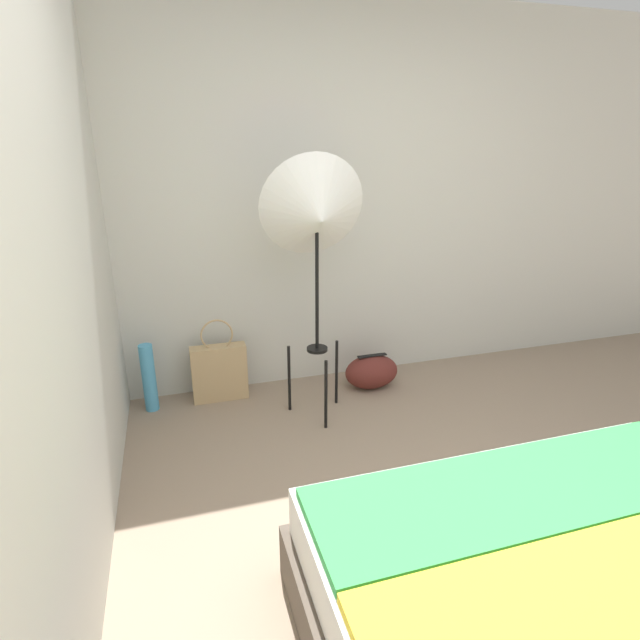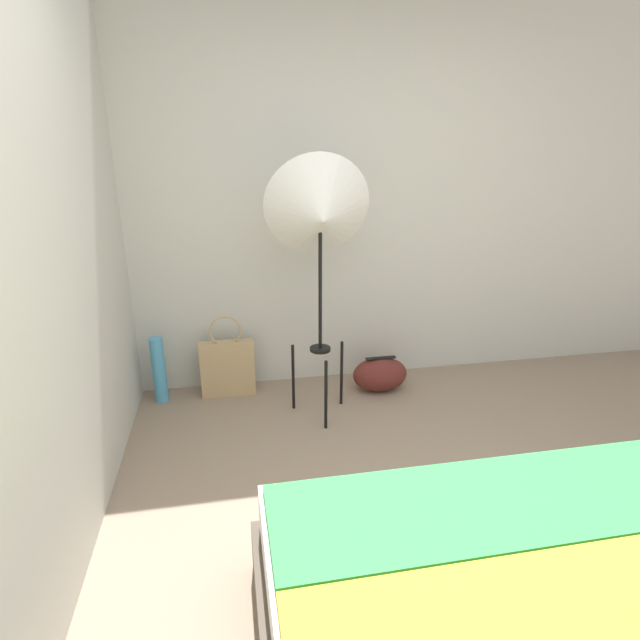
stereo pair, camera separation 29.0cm
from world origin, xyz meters
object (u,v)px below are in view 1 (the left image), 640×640
at_px(photo_umbrella, 317,215).
at_px(duffel_bag, 371,372).
at_px(paper_roll, 149,378).
at_px(tote_bag, 219,372).

relative_size(photo_umbrella, duffel_bag, 4.17).
bearing_deg(duffel_bag, paper_roll, 175.39).
bearing_deg(paper_roll, duffel_bag, -4.61).
xyz_separation_m(photo_umbrella, duffel_bag, (0.48, 0.24, -1.17)).
xyz_separation_m(tote_bag, paper_roll, (-0.46, -0.02, 0.03)).
bearing_deg(tote_bag, photo_umbrella, -33.26).
distance_m(tote_bag, paper_roll, 0.46).
bearing_deg(photo_umbrella, paper_roll, 160.72).
relative_size(tote_bag, duffel_bag, 1.49).
bearing_deg(paper_roll, photo_umbrella, -19.28).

